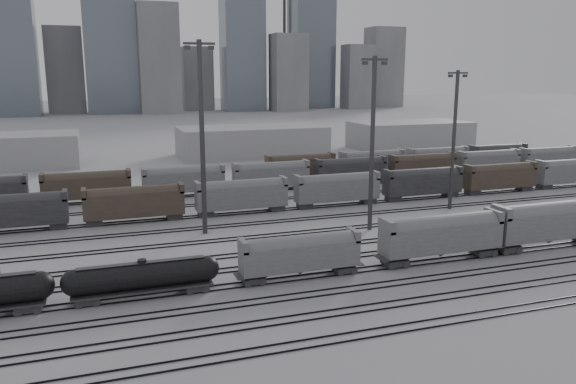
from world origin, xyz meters
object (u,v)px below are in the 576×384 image
object	(u,v)px
hopper_car_a	(300,252)
hopper_car_b	(442,233)
light_mast_c	(372,140)
tank_car_b	(143,277)
hopper_car_c	(550,220)

from	to	relation	value
hopper_car_a	hopper_car_b	bearing A→B (deg)	0.00
light_mast_c	hopper_car_a	bearing A→B (deg)	-136.97
hopper_car_b	hopper_car_a	bearing A→B (deg)	180.00
tank_car_b	hopper_car_a	size ratio (longest dim) A/B	1.15
hopper_car_c	light_mast_c	bearing A→B (deg)	139.73
hopper_car_b	hopper_car_c	xyz separation A→B (m)	(16.59, 0.00, 0.20)
hopper_car_b	light_mast_c	size ratio (longest dim) A/B	0.63
hopper_car_b	light_mast_c	distance (m)	18.39
tank_car_b	hopper_car_c	bearing A→B (deg)	0.00
hopper_car_c	light_mast_c	xyz separation A→B (m)	(-18.31, 15.51, 9.53)
hopper_car_a	hopper_car_b	distance (m)	18.34
hopper_car_b	hopper_car_c	bearing A→B (deg)	0.00
tank_car_b	hopper_car_b	world-z (taller)	hopper_car_b
hopper_car_b	hopper_car_c	size ratio (longest dim) A/B	0.95
tank_car_b	hopper_car_c	size ratio (longest dim) A/B	0.95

